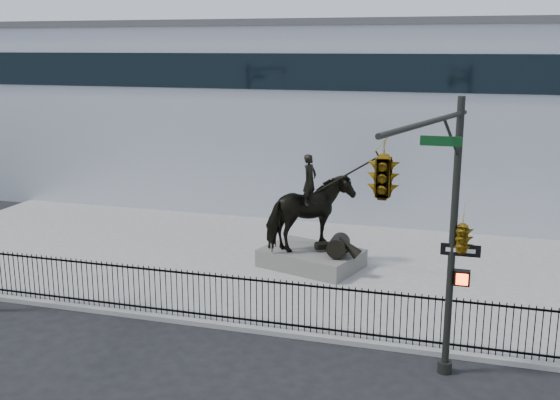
# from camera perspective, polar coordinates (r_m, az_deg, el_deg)

# --- Properties ---
(ground) EXTENTS (120.00, 120.00, 0.00)m
(ground) POSITION_cam_1_polar(r_m,az_deg,el_deg) (19.05, -7.93, -12.11)
(ground) COLOR black
(ground) RESTS_ON ground
(plaza) EXTENTS (30.00, 12.00, 0.15)m
(plaza) POSITION_cam_1_polar(r_m,az_deg,el_deg) (25.09, -1.37, -5.44)
(plaza) COLOR gray
(plaza) RESTS_ON ground
(building) EXTENTS (44.00, 14.00, 9.00)m
(building) POSITION_cam_1_polar(r_m,az_deg,el_deg) (36.53, 4.85, 7.55)
(building) COLOR silver
(building) RESTS_ON ground
(picket_fence) EXTENTS (22.10, 0.10, 1.50)m
(picket_fence) POSITION_cam_1_polar(r_m,az_deg,el_deg) (19.74, -6.52, -8.28)
(picket_fence) COLOR black
(picket_fence) RESTS_ON plaza
(statue_plinth) EXTENTS (3.99, 3.29, 0.64)m
(statue_plinth) POSITION_cam_1_polar(r_m,az_deg,el_deg) (24.32, 2.74, -5.08)
(statue_plinth) COLOR #625F59
(statue_plinth) RESTS_ON plaza
(equestrian_statue) EXTENTS (4.22, 3.29, 3.73)m
(equestrian_statue) POSITION_cam_1_polar(r_m,az_deg,el_deg) (23.81, 2.92, -1.28)
(equestrian_statue) COLOR black
(equestrian_statue) RESTS_ON statue_plinth
(traffic_signal_right) EXTENTS (2.17, 6.86, 7.00)m
(traffic_signal_right) POSITION_cam_1_polar(r_m,az_deg,el_deg) (14.03, 12.64, -0.56)
(traffic_signal_right) COLOR black
(traffic_signal_right) RESTS_ON ground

